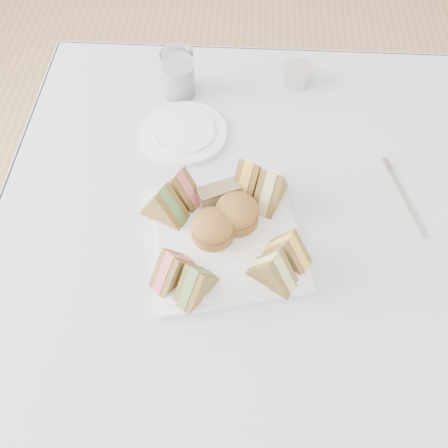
{
  "coord_description": "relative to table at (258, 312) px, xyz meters",
  "views": [
    {
      "loc": [
        -0.06,
        -0.5,
        1.5
      ],
      "look_at": [
        -0.08,
        -0.03,
        0.8
      ],
      "focal_mm": 40.0,
      "sensor_mm": 36.0,
      "label": 1
    }
  ],
  "objects": [
    {
      "name": "floor",
      "position": [
        0.0,
        0.0,
        -0.37
      ],
      "size": [
        4.0,
        4.0,
        0.0
      ],
      "primitive_type": "plane",
      "color": "#9E7751",
      "rests_on": "ground"
    },
    {
      "name": "table",
      "position": [
        0.0,
        0.0,
        0.0
      ],
      "size": [
        0.9,
        0.9,
        0.74
      ],
      "primitive_type": "cube",
      "color": "brown",
      "rests_on": "floor"
    },
    {
      "name": "tablecloth",
      "position": [
        0.0,
        0.0,
        0.37
      ],
      "size": [
        1.02,
        1.02,
        0.01
      ],
      "primitive_type": "cube",
      "color": "silver",
      "rests_on": "table"
    },
    {
      "name": "serving_plate",
      "position": [
        -0.08,
        -0.03,
        0.38
      ],
      "size": [
        0.32,
        0.32,
        0.01
      ],
      "primitive_type": "cube",
      "rotation": [
        0.0,
        0.0,
        0.23
      ],
      "color": "white",
      "rests_on": "tablecloth"
    },
    {
      "name": "sandwich_fl_a",
      "position": [
        -0.16,
        -0.12,
        0.42
      ],
      "size": [
        0.08,
        0.09,
        0.07
      ],
      "primitive_type": null,
      "rotation": [
        0.0,
        0.0,
        0.87
      ],
      "color": "brown",
      "rests_on": "serving_plate"
    },
    {
      "name": "sandwich_fl_b",
      "position": [
        -0.12,
        -0.14,
        0.42
      ],
      "size": [
        0.08,
        0.09,
        0.07
      ],
      "primitive_type": null,
      "rotation": [
        0.0,
        0.0,
        0.95
      ],
      "color": "brown",
      "rests_on": "serving_plate"
    },
    {
      "name": "sandwich_fr_a",
      "position": [
        0.03,
        -0.07,
        0.42
      ],
      "size": [
        0.09,
        0.07,
        0.07
      ],
      "primitive_type": null,
      "rotation": [
        0.0,
        0.0,
        -0.48
      ],
      "color": "brown",
      "rests_on": "serving_plate"
    },
    {
      "name": "sandwich_fr_b",
      "position": [
        0.0,
        -0.11,
        0.43
      ],
      "size": [
        0.09,
        0.08,
        0.08
      ],
      "primitive_type": null,
      "rotation": [
        0.0,
        0.0,
        -0.54
      ],
      "color": "brown",
      "rests_on": "serving_plate"
    },
    {
      "name": "sandwich_bl_a",
      "position": [
        -0.19,
        0.01,
        0.43
      ],
      "size": [
        0.1,
        0.07,
        0.08
      ],
      "primitive_type": null,
      "rotation": [
        0.0,
        0.0,
        2.69
      ],
      "color": "brown",
      "rests_on": "serving_plate"
    },
    {
      "name": "sandwich_bl_b",
      "position": [
        -0.16,
        0.05,
        0.43
      ],
      "size": [
        0.09,
        0.08,
        0.07
      ],
      "primitive_type": null,
      "rotation": [
        0.0,
        0.0,
        2.62
      ],
      "color": "brown",
      "rests_on": "serving_plate"
    },
    {
      "name": "sandwich_br_a",
      "position": [
        -0.0,
        0.05,
        0.43
      ],
      "size": [
        0.07,
        0.1,
        0.08
      ],
      "primitive_type": null,
      "rotation": [
        0.0,
        0.0,
        -1.95
      ],
      "color": "brown",
      "rests_on": "serving_plate"
    },
    {
      "name": "sandwich_br_b",
      "position": [
        -0.04,
        0.08,
        0.43
      ],
      "size": [
        0.07,
        0.1,
        0.08
      ],
      "primitive_type": null,
      "rotation": [
        0.0,
        0.0,
        -1.96
      ],
      "color": "brown",
      "rests_on": "serving_plate"
    },
    {
      "name": "scone_left",
      "position": [
        -0.1,
        -0.03,
        0.41
      ],
      "size": [
        0.09,
        0.09,
        0.05
      ],
      "primitive_type": "cylinder",
      "rotation": [
        0.0,
        0.0,
        0.23
      ],
      "color": "#A87D38",
      "rests_on": "serving_plate"
    },
    {
      "name": "scone_right",
      "position": [
        -0.06,
        0.0,
        0.41
      ],
      "size": [
        0.11,
        0.11,
        0.05
      ],
      "primitive_type": "cylinder",
      "rotation": [
        0.0,
        0.0,
        0.67
      ],
      "color": "#A87D38",
      "rests_on": "serving_plate"
    },
    {
      "name": "pastry_slice",
      "position": [
        -0.09,
        0.05,
        0.41
      ],
      "size": [
        0.08,
        0.06,
        0.04
      ],
      "primitive_type": "cube",
      "rotation": [
        0.0,
        0.0,
        0.44
      ],
      "color": "tan",
      "rests_on": "serving_plate"
    },
    {
      "name": "side_plate",
      "position": [
        -0.18,
        0.22,
        0.38
      ],
      "size": [
        0.22,
        0.22,
        0.01
      ],
      "primitive_type": "cylinder",
      "rotation": [
        0.0,
        0.0,
        0.24
      ],
      "color": "white",
      "rests_on": "tablecloth"
    },
    {
      "name": "water_glass",
      "position": [
        -0.2,
        0.35,
        0.43
      ],
      "size": [
        0.07,
        0.07,
        0.1
      ],
      "primitive_type": "cylinder",
      "rotation": [
        0.0,
        0.0,
        0.07
      ],
      "color": "white",
      "rests_on": "tablecloth"
    },
    {
      "name": "tea_strainer",
      "position": [
        0.06,
        0.39,
        0.39
      ],
      "size": [
        0.08,
        0.08,
        0.04
      ],
      "primitive_type": "cylinder",
      "rotation": [
        0.0,
        0.0,
        -0.32
      ],
      "color": "silver",
      "rests_on": "tablecloth"
    },
    {
      "name": "fork",
      "position": [
        0.26,
        0.07,
        0.38
      ],
      "size": [
        0.05,
        0.16,
        0.0
      ],
      "primitive_type": "cube",
      "rotation": [
        0.0,
        0.0,
        0.27
      ],
      "color": "silver",
      "rests_on": "tablecloth"
    }
  ]
}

